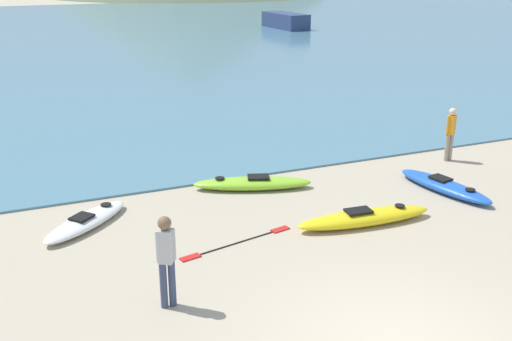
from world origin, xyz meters
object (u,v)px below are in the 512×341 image
at_px(kayak_on_sand_2, 444,186).
at_px(loose_paddle, 237,243).
at_px(kayak_on_sand_0, 86,221).
at_px(kayak_on_sand_4, 252,183).
at_px(moored_boat_2, 285,21).
at_px(kayak_on_sand_5, 364,217).
at_px(person_near_waterline, 451,131).
at_px(person_near_foreground, 166,256).

height_order(kayak_on_sand_2, loose_paddle, kayak_on_sand_2).
bearing_deg(kayak_on_sand_0, loose_paddle, -36.99).
bearing_deg(loose_paddle, kayak_on_sand_0, 143.01).
bearing_deg(kayak_on_sand_4, kayak_on_sand_0, -171.06).
distance_m(moored_boat_2, loose_paddle, 41.74).
distance_m(kayak_on_sand_0, kayak_on_sand_5, 6.43).
xyz_separation_m(kayak_on_sand_0, loose_paddle, (2.89, -2.18, -0.12)).
bearing_deg(loose_paddle, moored_boat_2, 62.93).
distance_m(kayak_on_sand_2, kayak_on_sand_5, 3.23).
relative_size(kayak_on_sand_4, kayak_on_sand_5, 0.95).
distance_m(kayak_on_sand_0, person_near_waterline, 10.91).
height_order(kayak_on_sand_5, person_near_waterline, person_near_waterline).
xyz_separation_m(kayak_on_sand_4, moored_boat_2, (17.43, 34.29, 0.54)).
height_order(kayak_on_sand_4, kayak_on_sand_5, kayak_on_sand_5).
xyz_separation_m(kayak_on_sand_0, kayak_on_sand_2, (9.05, -1.46, 0.02)).
xyz_separation_m(kayak_on_sand_0, kayak_on_sand_4, (4.45, 0.70, 0.03)).
relative_size(kayak_on_sand_2, person_near_foreground, 1.74).
relative_size(kayak_on_sand_0, kayak_on_sand_2, 0.81).
bearing_deg(kayak_on_sand_2, kayak_on_sand_0, 170.84).
bearing_deg(loose_paddle, person_near_waterline, 19.02).
xyz_separation_m(kayak_on_sand_5, person_near_foreground, (-5.10, -1.60, 0.82)).
xyz_separation_m(kayak_on_sand_2, person_near_foreground, (-8.19, -2.55, 0.84)).
relative_size(person_near_waterline, moored_boat_2, 0.31).
bearing_deg(loose_paddle, kayak_on_sand_2, 6.63).
relative_size(moored_boat_2, loose_paddle, 1.92).
relative_size(kayak_on_sand_2, kayak_on_sand_4, 0.94).
height_order(kayak_on_sand_0, person_near_waterline, person_near_waterline).
bearing_deg(kayak_on_sand_5, person_near_foreground, -162.54).
height_order(person_near_foreground, moored_boat_2, person_near_foreground).
relative_size(kayak_on_sand_4, person_near_waterline, 1.96).
relative_size(kayak_on_sand_2, moored_boat_2, 0.57).
distance_m(kayak_on_sand_5, person_near_foreground, 5.41).
bearing_deg(kayak_on_sand_2, kayak_on_sand_5, -163.00).
bearing_deg(person_near_foreground, person_near_waterline, 24.61).
height_order(kayak_on_sand_0, kayak_on_sand_5, kayak_on_sand_5).
distance_m(kayak_on_sand_0, loose_paddle, 3.62).
height_order(person_near_foreground, person_near_waterline, person_near_foreground).
height_order(kayak_on_sand_2, person_near_foreground, person_near_foreground).
height_order(kayak_on_sand_2, person_near_waterline, person_near_waterline).
xyz_separation_m(kayak_on_sand_2, person_near_waterline, (1.81, 2.03, 0.79)).
height_order(kayak_on_sand_4, moored_boat_2, moored_boat_2).
bearing_deg(kayak_on_sand_4, moored_boat_2, 63.05).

